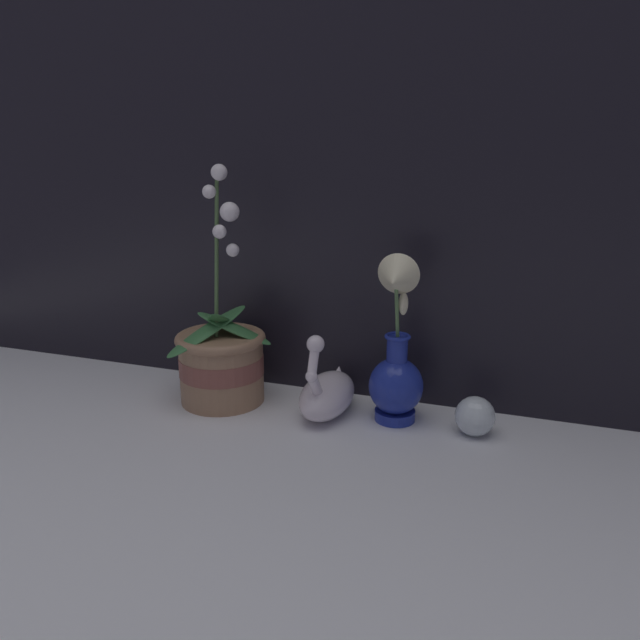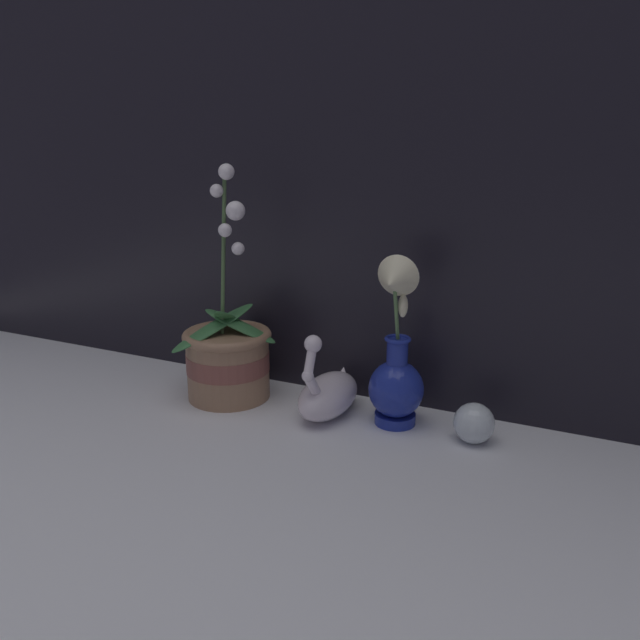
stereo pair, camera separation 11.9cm
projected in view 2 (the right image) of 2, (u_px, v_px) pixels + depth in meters
name	position (u px, v px, depth m)	size (l,w,h in m)	color
ground_plane	(291.00, 449.00, 1.12)	(2.80, 2.80, 0.00)	white
window_backdrop	(357.00, 106.00, 1.21)	(2.80, 0.03, 1.20)	black
orchid_potted_plant	(228.00, 356.00, 1.33)	(0.21, 0.24, 0.49)	#9E7556
swan_figurine	(331.00, 393.00, 1.25)	(0.10, 0.21, 0.19)	white
blue_vase	(396.00, 370.00, 1.19)	(0.11, 0.12, 0.34)	navy
glass_sphere	(474.00, 423.00, 1.14)	(0.08, 0.08, 0.08)	silver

